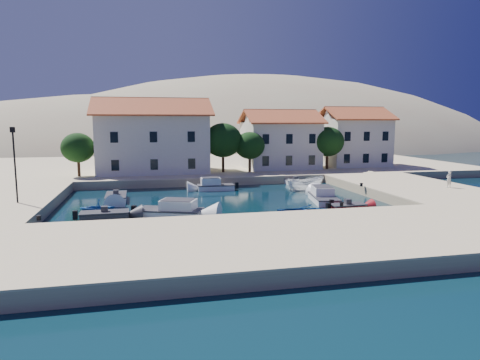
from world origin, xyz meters
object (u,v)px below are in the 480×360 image
building_mid (280,139)px  pedestrian (449,179)px  cabin_cruiser_south (170,211)px  building_left (153,135)px  lamppost (14,157)px  rowboat_south (312,218)px  boat_east (305,191)px  cabin_cruiser_east (324,197)px  building_right (353,136)px

building_mid → pedestrian: 24.53m
cabin_cruiser_south → building_left: bearing=114.5°
building_mid → cabin_cruiser_south: building_mid is taller
building_left → building_mid: bearing=3.2°
lamppost → rowboat_south: size_ratio=1.14×
building_mid → boat_east: (-1.71, -14.53, -5.22)m
building_mid → cabin_cruiser_east: bearing=-96.7°
lamppost → cabin_cruiser_south: (12.23, -3.49, -4.28)m
rowboat_south → cabin_cruiser_east: 7.12m
building_left → rowboat_south: bearing=-66.0°
building_left → pedestrian: bearing=-35.6°
rowboat_south → pedestrian: (17.12, 5.80, 1.87)m
cabin_cruiser_south → boat_east: cabin_cruiser_south is taller
lamppost → rowboat_south: 24.66m
building_right → boat_east: 21.43m
rowboat_south → pedestrian: pedestrian is taller
building_left → lamppost: bearing=-119.9°
lamppost → building_right: bearing=27.9°
lamppost → pedestrian: 40.54m
pedestrian → building_mid: bearing=-72.5°
lamppost → rowboat_south: bearing=-15.6°
lamppost → cabin_cruiser_east: lamppost is taller
building_right → rowboat_south: bearing=-122.5°
lamppost → boat_east: lamppost is taller
cabin_cruiser_east → boat_east: (0.81, 6.89, -0.48)m
cabin_cruiser_south → boat_east: (15.56, 9.96, -0.48)m
building_mid → building_right: (12.00, 1.00, 0.25)m
building_right → cabin_cruiser_south: size_ratio=1.64×
cabin_cruiser_south → rowboat_south: size_ratio=1.05×
cabin_cruiser_south → lamppost: bearing=-173.2°
building_right → lamppost: 46.98m
rowboat_south → lamppost: bearing=85.5°
cabin_cruiser_south → cabin_cruiser_east: (14.76, 3.07, 0.00)m
lamppost → cabin_cruiser_east: (26.98, -0.42, -4.28)m
lamppost → cabin_cruiser_south: size_ratio=1.08×
building_mid → cabin_cruiser_south: 30.34m
building_mid → boat_east: size_ratio=2.38×
building_left → cabin_cruiser_east: (15.48, -20.42, -5.46)m
cabin_cruiser_south → cabin_cruiser_east: size_ratio=1.03×
building_right → lamppost: size_ratio=1.52×
cabin_cruiser_east → building_right: bearing=-21.9°
building_right → boat_east: building_right is taller
rowboat_south → pedestrian: bearing=-60.3°
building_mid → boat_east: 15.53m
building_mid → boat_east: building_mid is taller
building_left → building_right: bearing=3.8°
building_left → cabin_cruiser_east: size_ratio=2.65×
cabin_cruiser_south → cabin_cruiser_east: same height
pedestrian → cabin_cruiser_south: bearing=-3.6°
rowboat_south → cabin_cruiser_east: size_ratio=0.98×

